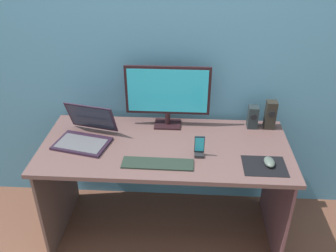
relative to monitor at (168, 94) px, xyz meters
The scene contains 11 objects.
ground_plane 1.01m from the monitor, 91.08° to the right, with size 8.00×8.00×0.00m, color brown.
wall_back 0.32m from the monitor, 91.69° to the left, with size 6.00×0.04×2.50m, color teal.
desk 0.46m from the monitor, 91.08° to the right, with size 1.57×0.71×0.74m.
monitor is the anchor object (origin of this frame).
speaker_right 0.70m from the monitor, ahead, with size 0.07×0.07×0.20m.
speaker_near_monitor 0.59m from the monitor, ahead, with size 0.07×0.07×0.15m.
laptop 0.60m from the monitor, 155.96° to the right, with size 0.39×0.37×0.22m.
keyboard_external 0.52m from the monitor, 94.35° to the right, with size 0.42×0.11×0.01m, color black.
mousepad 0.77m from the monitor, 37.07° to the right, with size 0.25×0.20×0.00m, color black.
mouse 0.78m from the monitor, 34.83° to the right, with size 0.06×0.10×0.04m, color #475149.
phone_in_dock 0.45m from the monitor, 59.94° to the right, with size 0.06×0.05×0.14m.
Camera 1 is at (0.13, -1.90, 1.99)m, focal length 38.49 mm.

